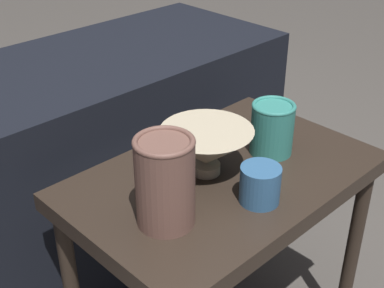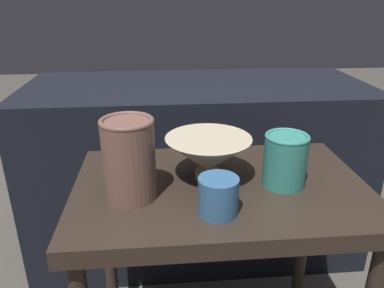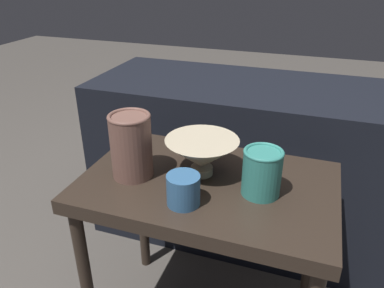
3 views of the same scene
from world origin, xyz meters
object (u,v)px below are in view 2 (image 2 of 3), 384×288
vase_textured_left (129,158)px  vase_colorful_right (285,159)px  bowl (208,155)px  cup (218,196)px

vase_textured_left → vase_colorful_right: vase_textured_left is taller
bowl → vase_textured_left: bearing=-159.3°
bowl → cup: 0.15m
bowl → vase_textured_left: 0.19m
bowl → vase_colorful_right: (0.17, -0.04, 0.00)m
bowl → vase_colorful_right: size_ratio=1.63×
bowl → cup: (0.00, -0.15, -0.02)m
vase_textured_left → vase_colorful_right: 0.35m
vase_colorful_right → bowl: bearing=166.1°
bowl → vase_colorful_right: 0.17m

